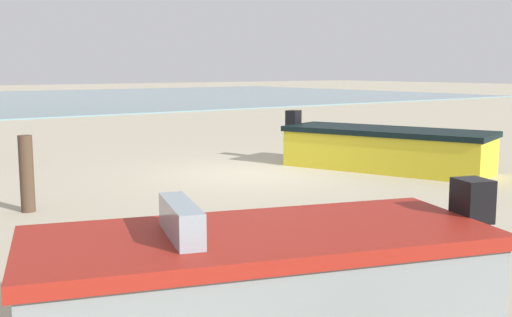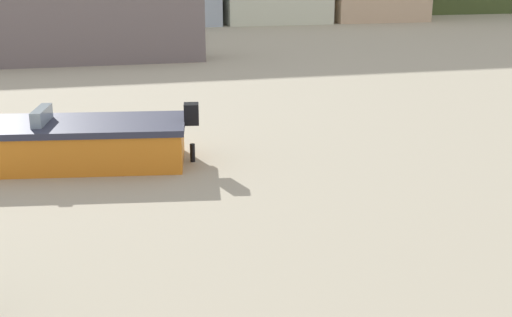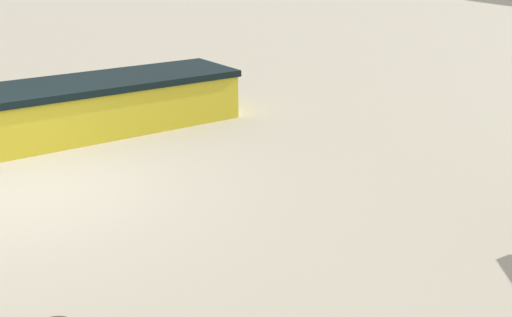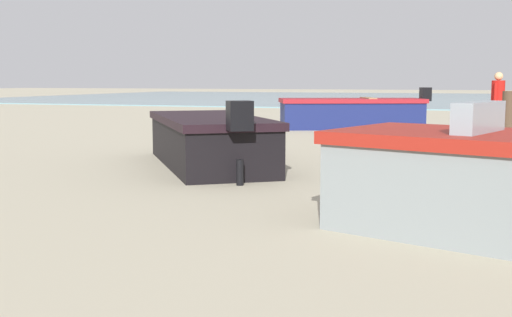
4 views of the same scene
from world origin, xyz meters
The scene contains 2 objects.
ground_plane centered at (0.00, 0.00, 0.00)m, with size 160.00×160.00×0.00m, color #B0A78C.
boat_yellow_0 centered at (-2.69, 1.27, 0.47)m, with size 3.06×4.91×1.25m.
Camera 3 is at (7.82, 1.10, 3.11)m, focal length 40.36 mm.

